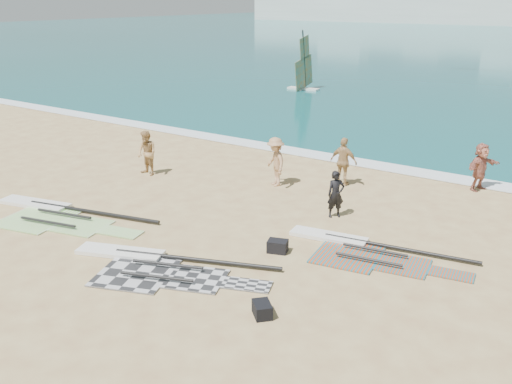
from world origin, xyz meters
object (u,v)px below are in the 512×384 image
Objects in this scene: gear_bag_far at (262,309)px; beachgoer_back at (344,162)px; rig_green at (54,214)px; beachgoer_left at (147,153)px; person_wetsuit at (336,194)px; gear_bag_near at (278,246)px; rig_orange at (360,249)px; beachgoer_right at (481,167)px; beachgoer_mid at (275,162)px; rig_grey at (152,265)px.

gear_bag_far is 10.30m from beachgoer_back.
beachgoer_back is at bearing 39.24° from rig_green.
beachgoer_left is at bearing 84.69° from rig_green.
beachgoer_left is (-8.63, -0.15, 0.13)m from person_wetsuit.
rig_green is 11.86× the size of gear_bag_far.
gear_bag_far is (1.60, -3.16, -0.01)m from gear_bag_near.
rig_orange is 7.91m from beachgoer_right.
gear_bag_near is 0.31× the size of beachgoer_right.
person_wetsuit is 6.55m from beachgoer_right.
gear_bag_near is at bearing -21.33° from beachgoer_mid.
beachgoer_mid is (-1.10, 7.94, 0.91)m from rig_grey.
gear_bag_far is (3.93, -0.40, 0.12)m from rig_grey.
beachgoer_right reaches higher than gear_bag_near.
beachgoer_back reaches higher than rig_grey.
beachgoer_right is (1.68, 12.33, 0.76)m from gear_bag_far.
beachgoer_back is (7.30, 3.38, 0.03)m from beachgoer_left.
rig_green is 1.15× the size of rig_orange.
person_wetsuit is 8.63m from beachgoer_left.
beachgoer_back reaches higher than beachgoer_right.
gear_bag_near is 0.35× the size of person_wetsuit.
rig_orange is 2.41m from gear_bag_near.
gear_bag_near is at bearing -12.88° from beachgoer_left.
beachgoer_mid reaches higher than gear_bag_far.
beachgoer_left reaches higher than gear_bag_near.
beachgoer_mid is (-3.50, 1.70, 0.16)m from person_wetsuit.
gear_bag_far is 9.77m from beachgoer_mid.
person_wetsuit is (-1.88, 2.05, 0.75)m from rig_orange.
gear_bag_near is 6.86m from beachgoer_back.
rig_green is 3.54× the size of beachgoer_left.
rig_orange is at bearing 23.48° from rig_grey.
gear_bag_near is 0.31× the size of beachgoer_left.
beachgoer_back is at bearing 70.21° from beachgoer_mid.
beachgoer_mid is at bearing 123.57° from gear_bag_near.
beachgoer_right is (6.72, 4.00, -0.04)m from beachgoer_mid.
rig_orange is 6.62m from beachgoer_mid.
person_wetsuit is (2.40, 6.24, 0.75)m from rig_grey.
gear_bag_far reaches higher than rig_grey.
beachgoer_mid reaches higher than person_wetsuit.
gear_bag_near is 1.03× the size of gear_bag_far.
person_wetsuit is 0.86× the size of beachgoer_left.
rig_green is 10.84m from beachgoer_back.
beachgoer_mid reaches higher than rig_orange.
beachgoer_right is (4.54, 2.47, -0.04)m from beachgoer_back.
beachgoer_mid is (-5.03, 8.33, 0.80)m from gear_bag_far.
person_wetsuit is 0.84× the size of beachgoer_back.
beachgoer_left is (-0.71, 5.18, 0.88)m from rig_green.
beachgoer_right is at bearing 70.28° from gear_bag_near.
gear_bag_near is 0.29× the size of beachgoer_mid.
beachgoer_mid reaches higher than rig_green.
rig_grey is at bearing -47.00° from beachgoer_mid.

